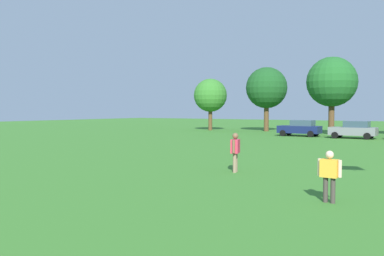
{
  "coord_description": "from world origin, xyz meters",
  "views": [
    {
      "loc": [
        9.39,
        1.67,
        2.82
      ],
      "look_at": [
        3.0,
        11.64,
        2.3
      ],
      "focal_mm": 40.19,
      "sensor_mm": 36.0,
      "label": 1
    }
  ],
  "objects": [
    {
      "name": "tree_left",
      "position": [
        -12.17,
        52.93,
        5.51
      ],
      "size": [
        5.24,
        5.24,
        8.16
      ],
      "color": "brown",
      "rests_on": "ground"
    },
    {
      "name": "ground_plane",
      "position": [
        0.0,
        30.0,
        0.0
      ],
      "size": [
        160.0,
        160.0,
        0.0
      ],
      "primitive_type": "plane",
      "color": "#387528"
    },
    {
      "name": "bystander_near_trees",
      "position": [
        0.73,
        18.77,
        1.05
      ],
      "size": [
        0.46,
        0.81,
        1.76
      ],
      "rotation": [
        0.0,
        0.0,
        1.84
      ],
      "color": "#8C7259",
      "rests_on": "ground"
    },
    {
      "name": "tree_center_left",
      "position": [
        -3.27,
        50.16,
        5.82
      ],
      "size": [
        5.53,
        5.53,
        8.62
      ],
      "color": "brown",
      "rests_on": "ground"
    },
    {
      "name": "parked_car_gray_1",
      "position": [
        0.29,
        44.69,
        0.86
      ],
      "size": [
        4.3,
        2.02,
        1.68
      ],
      "rotation": [
        0.0,
        0.0,
        3.14
      ],
      "color": "slate",
      "rests_on": "ground"
    },
    {
      "name": "parked_car_navy_0",
      "position": [
        -5.2,
        45.34,
        0.86
      ],
      "size": [
        4.3,
        2.02,
        1.68
      ],
      "rotation": [
        0.0,
        0.0,
        3.14
      ],
      "color": "#141E4C",
      "rests_on": "ground"
    },
    {
      "name": "adult_bystander",
      "position": [
        5.95,
        14.7,
        0.94
      ],
      "size": [
        0.74,
        0.36,
        1.58
      ],
      "rotation": [
        0.0,
        0.0,
        2.99
      ],
      "color": "#3F3833",
      "rests_on": "ground"
    },
    {
      "name": "tree_far_left",
      "position": [
        -19.43,
        51.19,
        4.64
      ],
      "size": [
        4.41,
        4.41,
        6.87
      ],
      "color": "brown",
      "rests_on": "ground"
    }
  ]
}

